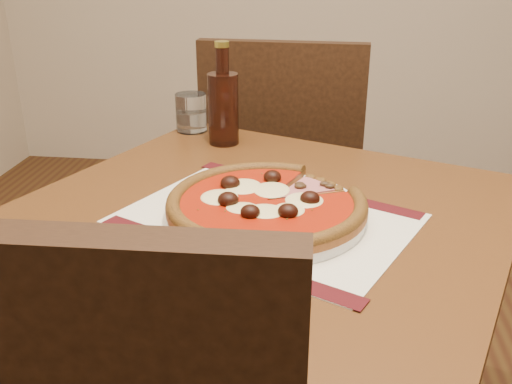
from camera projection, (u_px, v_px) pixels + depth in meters
table at (255, 265)px, 1.00m from camera, size 1.04×1.04×0.75m
chair_far at (284, 173)px, 1.71m from camera, size 0.46×0.46×0.94m
placemat at (266, 219)px, 0.94m from camera, size 0.55×0.49×0.00m
plate at (267, 213)px, 0.94m from camera, size 0.32×0.32×0.02m
pizza at (266, 202)px, 0.93m from camera, size 0.33×0.33×0.04m
ham_slice at (309, 190)px, 0.98m from camera, size 0.12×0.12×0.02m
water_glass at (191, 113)px, 1.37m from camera, size 0.09×0.09×0.09m
bottle at (223, 105)px, 1.27m from camera, size 0.07×0.07×0.23m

